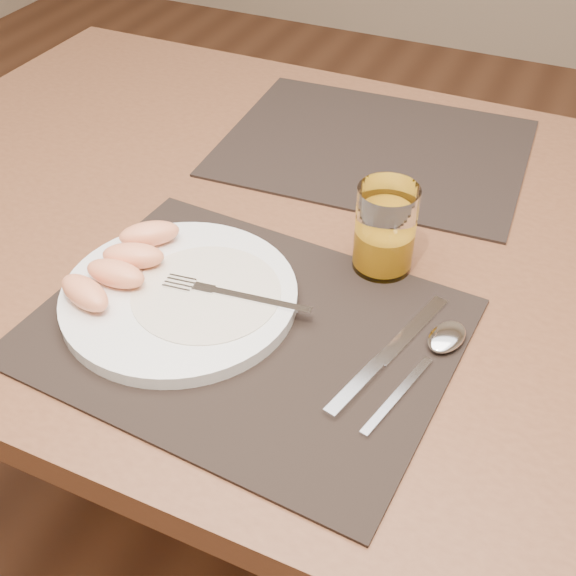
# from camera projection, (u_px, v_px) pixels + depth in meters

# --- Properties ---
(ground) EXTENTS (5.00, 5.00, 0.00)m
(ground) POSITION_uv_depth(u_px,v_px,m) (310.00, 532.00, 1.44)
(ground) COLOR brown
(ground) RESTS_ON ground
(table) EXTENTS (1.40, 0.90, 0.75)m
(table) POSITION_uv_depth(u_px,v_px,m) (319.00, 274.00, 1.00)
(table) COLOR brown
(table) RESTS_ON ground
(placemat_near) EXTENTS (0.47, 0.38, 0.00)m
(placemat_near) POSITION_uv_depth(u_px,v_px,m) (244.00, 330.00, 0.80)
(placemat_near) COLOR black
(placemat_near) RESTS_ON table
(placemat_far) EXTENTS (0.47, 0.38, 0.00)m
(placemat_far) POSITION_uv_depth(u_px,v_px,m) (374.00, 147.00, 1.10)
(placemat_far) COLOR black
(placemat_far) RESTS_ON table
(plate) EXTENTS (0.27, 0.27, 0.02)m
(plate) POSITION_uv_depth(u_px,v_px,m) (180.00, 296.00, 0.82)
(plate) COLOR white
(plate) RESTS_ON placemat_near
(plate_dressing) EXTENTS (0.17, 0.17, 0.00)m
(plate_dressing) POSITION_uv_depth(u_px,v_px,m) (206.00, 292.00, 0.82)
(plate_dressing) COLOR white
(plate_dressing) RESTS_ON plate
(fork) EXTENTS (0.18, 0.04, 0.00)m
(fork) POSITION_uv_depth(u_px,v_px,m) (224.00, 293.00, 0.81)
(fork) COLOR silver
(fork) RESTS_ON plate
(knife) EXTENTS (0.07, 0.22, 0.01)m
(knife) POSITION_uv_depth(u_px,v_px,m) (380.00, 362.00, 0.75)
(knife) COLOR silver
(knife) RESTS_ON placemat_near
(spoon) EXTENTS (0.07, 0.19, 0.01)m
(spoon) POSITION_uv_depth(u_px,v_px,m) (440.00, 345.00, 0.77)
(spoon) COLOR silver
(spoon) RESTS_ON placemat_near
(juice_glass) EXTENTS (0.07, 0.07, 0.11)m
(juice_glass) POSITION_uv_depth(u_px,v_px,m) (385.00, 233.00, 0.85)
(juice_glass) COLOR white
(juice_glass) RESTS_ON placemat_near
(grapefruit_wedges) EXTENTS (0.09, 0.19, 0.03)m
(grapefruit_wedges) POSITION_uv_depth(u_px,v_px,m) (122.00, 263.00, 0.83)
(grapefruit_wedges) COLOR #FB9966
(grapefruit_wedges) RESTS_ON plate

